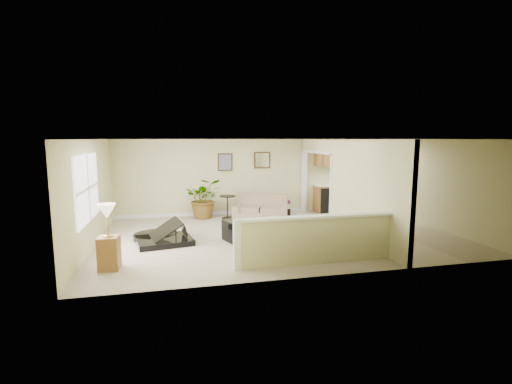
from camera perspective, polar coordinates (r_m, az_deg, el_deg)
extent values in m
plane|color=#BDAC93|center=(9.82, 3.41, -6.64)|extent=(9.00, 9.00, 0.00)
cube|color=#CAC58A|center=(12.46, -0.44, 2.39)|extent=(9.00, 0.04, 2.50)
cube|color=#CAC58A|center=(6.79, 10.68, -2.67)|extent=(9.00, 0.04, 2.50)
cube|color=#CAC58A|center=(9.36, -23.98, -0.26)|extent=(0.04, 6.00, 2.50)
cube|color=#CAC58A|center=(11.67, 25.19, 1.21)|extent=(0.04, 6.00, 2.50)
cube|color=white|center=(9.49, 3.54, 8.11)|extent=(9.00, 6.00, 0.04)
cube|color=tan|center=(11.10, 19.28, -5.33)|extent=(2.70, 6.00, 0.01)
cube|color=#CAC58A|center=(9.18, 16.49, -0.05)|extent=(0.12, 3.60, 2.50)
cube|color=#CAC58A|center=(11.77, 9.53, 7.06)|extent=(0.12, 2.35, 0.40)
cube|color=#CAC58A|center=(7.65, 9.45, -7.37)|extent=(3.30, 0.12, 0.95)
cube|color=white|center=(7.53, 9.54, -3.77)|extent=(3.40, 0.22, 0.05)
cube|color=white|center=(7.19, -2.92, -8.07)|extent=(0.14, 0.14, 1.00)
cube|color=white|center=(8.84, -24.57, 0.56)|extent=(0.05, 2.15, 1.45)
cube|color=#3C2916|center=(12.22, -4.78, 4.60)|extent=(0.48, 0.03, 0.58)
cube|color=#805169|center=(12.20, -4.77, 4.59)|extent=(0.40, 0.01, 0.50)
cube|color=#3C2916|center=(12.46, 0.93, 4.92)|extent=(0.55, 0.03, 0.55)
cube|color=silver|center=(12.44, 0.96, 4.92)|extent=(0.46, 0.01, 0.46)
cube|color=brown|center=(13.39, 13.77, -0.89)|extent=(2.30, 0.60, 0.90)
cube|color=silver|center=(13.33, 13.84, 1.10)|extent=(2.36, 0.65, 0.04)
cube|color=black|center=(13.05, 10.64, -1.12)|extent=(0.60, 0.60, 0.84)
cube|color=brown|center=(13.35, 13.76, 5.56)|extent=(2.30, 0.35, 0.75)
cube|color=black|center=(9.19, -14.06, -3.56)|extent=(1.46, 1.32, 0.26)
cylinder|color=black|center=(9.66, -14.80, -3.01)|extent=(1.09, 1.09, 0.26)
cube|color=white|center=(9.21, -9.32, -3.62)|extent=(0.35, 0.90, 0.02)
cube|color=black|center=(9.23, -14.65, -2.02)|extent=(1.17, 1.18, 0.60)
cube|color=black|center=(9.14, -3.15, -6.10)|extent=(0.61, 0.85, 0.51)
cube|color=tan|center=(11.81, 0.71, -2.91)|extent=(1.91, 1.46, 0.47)
cube|color=tan|center=(12.08, 0.30, -0.32)|extent=(1.68, 0.76, 0.50)
cube|color=tan|center=(11.60, -2.87, -1.48)|extent=(0.50, 0.97, 0.18)
cube|color=tan|center=(11.94, 4.19, -1.20)|extent=(0.50, 0.97, 0.18)
cylinder|color=black|center=(11.85, -4.38, -3.99)|extent=(0.36, 0.36, 0.03)
cylinder|color=black|center=(11.78, -4.40, -2.33)|extent=(0.04, 0.04, 0.71)
cylinder|color=black|center=(11.72, -4.42, -0.63)|extent=(0.50, 0.50, 0.03)
cylinder|color=black|center=(11.97, -7.90, -3.37)|extent=(0.37, 0.37, 0.26)
imported|color=#184815|center=(11.88, -7.95, -0.95)|extent=(1.19, 1.05, 1.28)
cylinder|color=black|center=(12.18, 4.66, -3.25)|extent=(0.29, 0.29, 0.20)
imported|color=#184815|center=(12.15, 4.67, -2.44)|extent=(0.37, 0.37, 0.55)
cube|color=brown|center=(7.79, -21.66, -8.71)|extent=(0.41, 0.41, 0.65)
cylinder|color=#A99738|center=(7.70, -21.80, -6.32)|extent=(0.17, 0.17, 0.02)
cylinder|color=#A99738|center=(7.66, -21.88, -4.75)|extent=(0.03, 0.03, 0.43)
cone|color=#FFF1D0|center=(7.60, -21.99, -2.77)|extent=(0.35, 0.35, 0.28)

